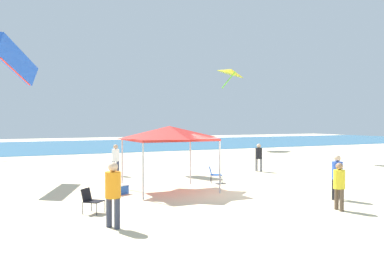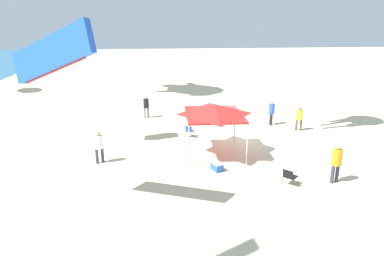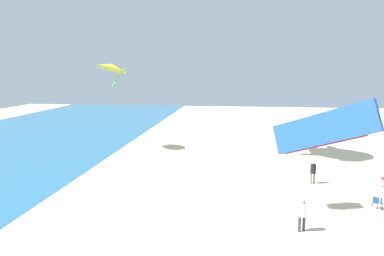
{
  "view_description": "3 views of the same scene",
  "coord_description": "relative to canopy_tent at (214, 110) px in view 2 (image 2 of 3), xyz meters",
  "views": [
    {
      "loc": [
        -8.99,
        -14.82,
        3.07
      ],
      "look_at": [
        -0.81,
        1.81,
        2.74
      ],
      "focal_mm": 38.59,
      "sensor_mm": 36.0,
      "label": 1
    },
    {
      "loc": [
        -20.16,
        4.47,
        7.41
      ],
      "look_at": [
        -1.52,
        2.91,
        1.4
      ],
      "focal_mm": 33.43,
      "sensor_mm": 36.0,
      "label": 2
    },
    {
      "loc": [
        -21.01,
        11.1,
        8.23
      ],
      "look_at": [
        -1.57,
        13.61,
        5.06
      ],
      "focal_mm": 34.43,
      "sensor_mm": 36.0,
      "label": 3
    }
  ],
  "objects": [
    {
      "name": "person_far_stroller",
      "position": [
        5.06,
        -4.74,
        -1.49
      ],
      "size": [
        0.46,
        0.41,
        1.74
      ],
      "rotation": [
        0.0,
        0.0,
        3.03
      ],
      "color": "black",
      "rests_on": "ground"
    },
    {
      "name": "cooler_box",
      "position": [
        -2.17,
        0.14,
        -2.31
      ],
      "size": [
        0.73,
        0.63,
        0.4
      ],
      "color": "blue",
      "rests_on": "ground"
    },
    {
      "name": "person_near_umbrella",
      "position": [
        3.66,
        -6.2,
        -1.56
      ],
      "size": [
        0.39,
        0.43,
        1.63
      ],
      "rotation": [
        0.0,
        0.0,
        1.38
      ],
      "color": "brown",
      "rests_on": "ground"
    },
    {
      "name": "canopy_tent",
      "position": [
        0.0,
        0.0,
        0.0
      ],
      "size": [
        3.51,
        3.04,
        2.84
      ],
      "rotation": [
        0.0,
        0.0,
        -0.01
      ],
      "color": "#B7B7BC",
      "rests_on": "ground"
    },
    {
      "name": "folding_chair_near_cooler",
      "position": [
        -4.05,
        -2.86,
        -2.04
      ],
      "size": [
        0.81,
        0.8,
        0.82
      ],
      "rotation": [
        0.0,
        0.0,
        0.79
      ],
      "color": "black",
      "rests_on": "ground"
    },
    {
      "name": "ground",
      "position": [
        1.94,
        -1.75,
        -2.56
      ],
      "size": [
        120.0,
        120.0,
        0.1
      ],
      "primitive_type": "cube",
      "color": "beige"
    },
    {
      "name": "person_watching_sky",
      "position": [
        -0.7,
        6.05,
        -1.49
      ],
      "size": [
        0.41,
        0.41,
        1.74
      ],
      "rotation": [
        0.0,
        0.0,
        5.34
      ],
      "color": "#33384C",
      "rests_on": "ground"
    },
    {
      "name": "folding_chair_facing_ocean",
      "position": [
        2.87,
        1.14,
        -2.04
      ],
      "size": [
        0.78,
        0.72,
        0.82
      ],
      "rotation": [
        0.0,
        0.0,
        1.16
      ],
      "color": "black",
      "rests_on": "ground"
    },
    {
      "name": "person_kite_handler",
      "position": [
        7.55,
        3.96,
        -1.53
      ],
      "size": [
        0.4,
        0.4,
        1.68
      ],
      "rotation": [
        0.0,
        0.0,
        5.29
      ],
      "color": "slate",
      "rests_on": "ground"
    },
    {
      "name": "person_by_tent",
      "position": [
        -3.9,
        -5.05,
        -1.4
      ],
      "size": [
        0.45,
        0.47,
        1.89
      ],
      "rotation": [
        0.0,
        0.0,
        2.04
      ],
      "color": "#33384C",
      "rests_on": "ground"
    },
    {
      "name": "kite_parafoil_blue",
      "position": [
        -5.77,
        6.38,
        3.6
      ],
      "size": [
        2.4,
        3.34,
        2.33
      ],
      "rotation": [
        0.0,
        0.0,
        1.02
      ],
      "color": "blue"
    }
  ]
}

